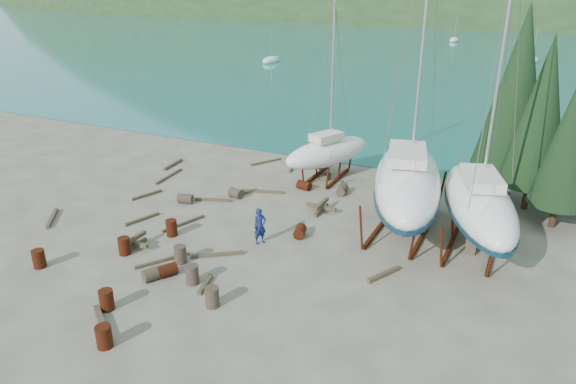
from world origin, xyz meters
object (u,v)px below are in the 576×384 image
at_px(large_sailboat_near, 407,179).
at_px(large_sailboat_far, 479,201).
at_px(small_sailboat_shore, 328,152).
at_px(worker, 260,226).

bearing_deg(large_sailboat_near, large_sailboat_far, -21.34).
height_order(small_sailboat_shore, worker, small_sailboat_shore).
xyz_separation_m(large_sailboat_near, large_sailboat_far, (3.65, -0.48, -0.37)).
xyz_separation_m(small_sailboat_shore, worker, (0.55, -10.37, -0.93)).
bearing_deg(small_sailboat_shore, worker, -62.77).
height_order(large_sailboat_near, worker, large_sailboat_near).
bearing_deg(large_sailboat_far, worker, -174.65).
bearing_deg(worker, large_sailboat_near, -19.11).
bearing_deg(large_sailboat_far, small_sailboat_shore, 131.21).
bearing_deg(large_sailboat_near, worker, -155.82).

